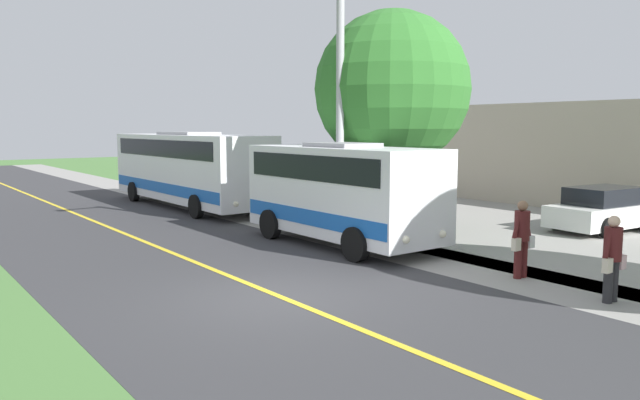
# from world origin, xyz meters

# --- Properties ---
(ground_plane) EXTENTS (120.00, 120.00, 0.00)m
(ground_plane) POSITION_xyz_m (0.00, 0.00, 0.00)
(ground_plane) COLOR #477238
(road_surface) EXTENTS (8.00, 100.00, 0.01)m
(road_surface) POSITION_xyz_m (0.00, 0.00, 0.00)
(road_surface) COLOR #333335
(road_surface) RESTS_ON ground
(sidewalk) EXTENTS (2.40, 100.00, 0.01)m
(sidewalk) POSITION_xyz_m (-5.20, 0.00, 0.00)
(sidewalk) COLOR gray
(sidewalk) RESTS_ON ground
(road_centre_line) EXTENTS (0.16, 100.00, 0.00)m
(road_centre_line) POSITION_xyz_m (0.00, 0.00, 0.01)
(road_centre_line) COLOR gold
(road_centre_line) RESTS_ON ground
(shuttle_bus_front) EXTENTS (2.62, 6.63, 2.96)m
(shuttle_bus_front) POSITION_xyz_m (-4.49, -3.56, 1.62)
(shuttle_bus_front) COLOR white
(shuttle_bus_front) RESTS_ON ground
(transit_bus_rear) EXTENTS (2.77, 10.74, 3.20)m
(transit_bus_rear) POSITION_xyz_m (-4.56, -14.07, 1.76)
(transit_bus_rear) COLOR white
(transit_bus_rear) RESTS_ON ground
(pedestrian_with_bags) EXTENTS (0.72, 0.34, 1.71)m
(pedestrian_with_bags) POSITION_xyz_m (-4.97, 4.20, 0.92)
(pedestrian_with_bags) COLOR #262628
(pedestrian_with_bags) RESTS_ON ground
(pedestrian_waiting) EXTENTS (0.72, 0.34, 1.77)m
(pedestrian_waiting) POSITION_xyz_m (-5.23, 1.98, 0.96)
(pedestrian_waiting) COLOR #4C1919
(pedestrian_waiting) RESTS_ON ground
(street_light_pole) EXTENTS (1.97, 0.24, 8.53)m
(street_light_pole) POSITION_xyz_m (-4.88, -4.30, 4.68)
(street_light_pole) COLOR #9E9EA3
(street_light_pole) RESTS_ON ground
(parked_car_near) EXTENTS (4.54, 2.30, 1.45)m
(parked_car_near) POSITION_xyz_m (-13.03, -0.20, 0.69)
(parked_car_near) COLOR white
(parked_car_near) RESTS_ON ground
(tree_curbside) EXTENTS (5.08, 5.08, 7.17)m
(tree_curbside) POSITION_xyz_m (-7.40, -4.60, 4.62)
(tree_curbside) COLOR brown
(tree_curbside) RESTS_ON ground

